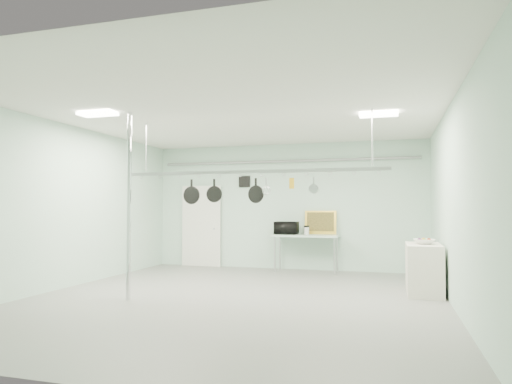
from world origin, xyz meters
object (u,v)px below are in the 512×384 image
(skillet_right, at_px, (256,190))
(coffee_canister, at_px, (307,231))
(side_cabinet, at_px, (424,269))
(microwave, at_px, (287,228))
(prep_table, at_px, (306,238))
(skillet_mid, at_px, (214,190))
(chrome_pole, at_px, (129,205))
(skillet_left, at_px, (191,192))
(pot_rack, at_px, (251,170))
(fruit_bowl, at_px, (424,242))

(skillet_right, bearing_deg, coffee_canister, 98.05)
(side_cabinet, bearing_deg, microwave, 144.05)
(coffee_canister, bearing_deg, prep_table, -129.22)
(side_cabinet, xyz_separation_m, coffee_canister, (-2.54, 2.21, 0.54))
(coffee_canister, height_order, skillet_mid, skillet_mid)
(microwave, height_order, skillet_mid, skillet_mid)
(chrome_pole, distance_m, skillet_left, 1.20)
(prep_table, bearing_deg, pot_rack, -96.91)
(coffee_canister, distance_m, fruit_bowl, 3.40)
(prep_table, bearing_deg, side_cabinet, -40.79)
(prep_table, distance_m, pot_rack, 3.61)
(skillet_left, bearing_deg, fruit_bowl, 17.10)
(skillet_left, relative_size, skillet_mid, 1.12)
(chrome_pole, relative_size, pot_rack, 0.67)
(prep_table, xyz_separation_m, skillet_left, (-1.55, -3.30, 1.03))
(fruit_bowl, xyz_separation_m, skillet_right, (-2.87, -1.06, 0.92))
(skillet_left, bearing_deg, microwave, 74.81)
(microwave, xyz_separation_m, coffee_canister, (0.50, 0.01, -0.07))
(pot_rack, distance_m, coffee_canister, 3.56)
(coffee_canister, xyz_separation_m, skillet_left, (-1.56, -3.31, 0.86))
(side_cabinet, xyz_separation_m, microwave, (-3.04, 2.20, 0.61))
(side_cabinet, xyz_separation_m, skillet_mid, (-3.65, -1.10, 1.43))
(chrome_pole, height_order, skillet_mid, chrome_pole)
(skillet_right, bearing_deg, pot_rack, -166.42)
(prep_table, relative_size, microwave, 2.86)
(skillet_left, height_order, skillet_right, same)
(chrome_pole, relative_size, prep_table, 2.00)
(prep_table, distance_m, skillet_left, 3.79)
(skillet_right, bearing_deg, fruit_bowl, 33.86)
(skillet_left, distance_m, skillet_right, 1.24)
(side_cabinet, xyz_separation_m, pot_rack, (-2.95, -1.10, 1.78))
(skillet_right, bearing_deg, chrome_pole, -142.10)
(fruit_bowl, height_order, skillet_mid, skillet_mid)
(prep_table, bearing_deg, skillet_right, -95.35)
(microwave, relative_size, skillet_mid, 1.38)
(prep_table, xyz_separation_m, microwave, (-0.49, 0.00, 0.23))
(fruit_bowl, bearing_deg, pot_rack, -160.29)
(fruit_bowl, bearing_deg, microwave, 143.66)
(microwave, bearing_deg, skillet_left, 73.62)
(microwave, bearing_deg, fruit_bowl, 145.10)
(prep_table, distance_m, microwave, 0.54)
(chrome_pole, distance_m, microwave, 4.61)
(microwave, bearing_deg, coffee_canister, -177.27)
(microwave, distance_m, skillet_mid, 3.46)
(microwave, height_order, coffee_canister, microwave)
(pot_rack, bearing_deg, skillet_left, 180.00)
(coffee_canister, height_order, fruit_bowl, coffee_canister)
(pot_rack, height_order, coffee_canister, pot_rack)
(side_cabinet, height_order, skillet_mid, skillet_mid)
(fruit_bowl, bearing_deg, chrome_pole, -158.03)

